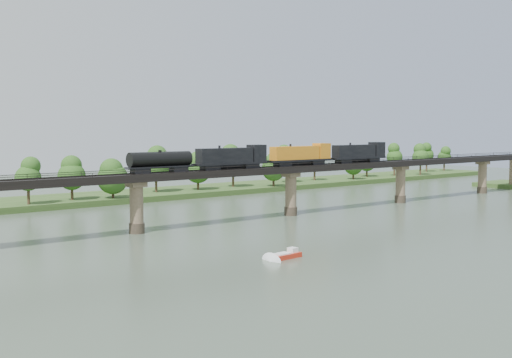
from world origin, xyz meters
TOP-DOWN VIEW (x-y plane):
  - ground at (0.00, 0.00)m, footprint 400.00×400.00m
  - far_bank at (0.00, 85.00)m, footprint 300.00×24.00m
  - bridge at (0.00, 30.00)m, footprint 236.00×30.00m
  - bridge_superstructure at (0.00, 30.00)m, footprint 220.00×4.90m
  - far_treeline at (-8.21, 80.52)m, footprint 289.06×17.54m
  - freight_train at (-3.84, 30.00)m, footprint 73.80×2.88m
  - motorboat at (-33.33, -5.86)m, footprint 5.48×2.34m

SIDE VIEW (x-z plane):
  - ground at x=0.00m, z-range 0.00..0.00m
  - motorboat at x=-33.33m, z-range -0.24..1.26m
  - far_bank at x=0.00m, z-range 0.00..1.60m
  - bridge at x=0.00m, z-range -0.29..11.21m
  - far_treeline at x=-8.21m, z-range 2.03..15.63m
  - bridge_superstructure at x=0.00m, z-range 11.42..12.17m
  - freight_train at x=-3.84m, z-range 11.39..16.47m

